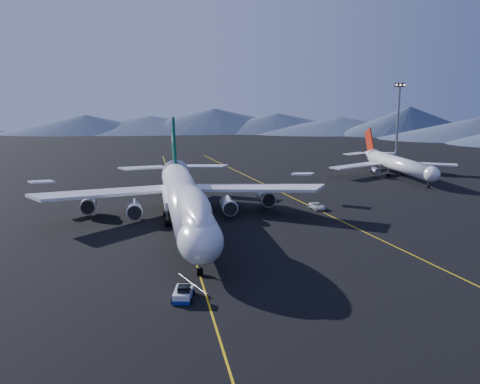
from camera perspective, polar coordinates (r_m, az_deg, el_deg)
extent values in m
plane|color=black|center=(102.95, -5.87, -3.85)|extent=(500.00, 500.00, 0.00)
cube|color=#E5B50D|center=(102.94, -5.87, -3.84)|extent=(0.25, 220.00, 0.01)
cube|color=#E5B50D|center=(118.40, 8.38, -1.92)|extent=(28.08, 198.09, 0.01)
cone|color=#445069|center=(332.97, -16.14, 7.16)|extent=(100.00, 100.00, 12.00)
cone|color=#445069|center=(334.86, -2.70, 7.60)|extent=(100.00, 100.00, 12.00)
cone|color=#445069|center=(329.12, 10.79, 7.35)|extent=(100.00, 100.00, 12.00)
cylinder|color=silver|center=(101.65, -5.93, -0.80)|extent=(6.50, 56.00, 6.50)
ellipsoid|color=silver|center=(74.57, -4.26, -5.18)|extent=(6.50, 10.40, 6.50)
ellipsoid|color=silver|center=(83.10, -4.97, -1.71)|extent=(5.13, 25.16, 5.85)
cube|color=black|center=(72.33, -4.10, -4.70)|extent=(3.60, 1.61, 1.29)
cone|color=silver|center=(133.93, -7.03, 2.41)|extent=(6.50, 12.00, 6.50)
cube|color=#043B2C|center=(102.81, -5.96, -1.18)|extent=(6.24, 60.00, 1.10)
cube|color=silver|center=(107.24, -6.14, -0.78)|extent=(7.50, 13.00, 1.60)
cube|color=silver|center=(112.97, -13.73, -0.06)|extent=(30.62, 23.28, 2.83)
cube|color=silver|center=(114.83, 0.86, 0.43)|extent=(30.62, 23.28, 2.83)
cylinder|color=slate|center=(109.42, -11.17, -1.81)|extent=(2.90, 5.50, 2.90)
cylinder|color=slate|center=(116.34, -15.81, -1.26)|extent=(2.90, 5.50, 2.90)
cylinder|color=slate|center=(110.68, -1.29, -1.45)|extent=(2.90, 5.50, 2.90)
cylinder|color=slate|center=(118.69, 2.76, -0.60)|extent=(2.90, 5.50, 2.90)
cube|color=#043B2C|center=(132.28, -7.05, 4.49)|extent=(0.55, 14.11, 15.94)
cube|color=silver|center=(135.16, -10.25, 2.56)|extent=(12.39, 9.47, 0.98)
cube|color=silver|center=(135.96, -3.91, 2.77)|extent=(12.39, 9.47, 0.98)
cylinder|color=black|center=(77.54, -4.32, -8.45)|extent=(0.90, 1.10, 1.10)
cube|color=silver|center=(69.38, -6.09, -10.73)|extent=(3.01, 4.68, 1.08)
cube|color=navy|center=(69.53, -6.08, -11.03)|extent=(3.15, 4.89, 0.49)
cube|color=black|center=(69.09, -6.10, -10.13)|extent=(1.86, 1.86, 0.88)
cylinder|color=silver|center=(165.08, 16.62, 2.84)|extent=(4.28, 36.05, 4.28)
ellipsoid|color=silver|center=(149.41, 19.71, 1.83)|extent=(4.28, 5.99, 4.28)
cone|color=silver|center=(184.19, 13.64, 3.95)|extent=(4.28, 7.89, 4.28)
cube|color=silver|center=(165.59, 12.24, 2.76)|extent=(18.92, 12.77, 0.39)
cube|color=silver|center=(175.40, 19.07, 2.86)|extent=(18.92, 12.77, 0.39)
cylinder|color=slate|center=(165.24, 14.22, 2.18)|extent=(2.14, 3.94, 2.14)
cylinder|color=slate|center=(170.72, 18.01, 2.26)|extent=(2.14, 3.94, 2.14)
cube|color=#A5200F|center=(184.24, 13.63, 5.29)|extent=(0.39, 7.68, 9.08)
imported|color=silver|center=(119.16, 8.24, -1.49)|extent=(3.03, 5.40, 1.43)
cylinder|color=black|center=(181.43, 16.21, 2.35)|extent=(2.58, 2.58, 0.43)
cylinder|color=slate|center=(179.99, 16.44, 6.51)|extent=(0.75, 0.75, 26.88)
cube|color=black|center=(179.52, 16.68, 10.89)|extent=(3.44, 0.86, 1.29)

